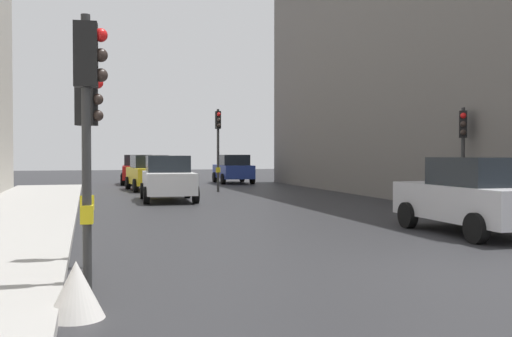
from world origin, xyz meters
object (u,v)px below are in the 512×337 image
(traffic_light_near_left, at_px, (88,102))
(car_red_sedan, at_px, (138,170))
(traffic_light_near_right, at_px, (88,130))
(car_blue_van, at_px, (233,169))
(car_white_compact, at_px, (168,178))
(traffic_light_mid_street, at_px, (463,140))
(traffic_light_far_median, at_px, (218,135))
(car_silver_hatchback, at_px, (475,196))
(car_yellow_taxi, at_px, (150,173))
(warning_sign_triangle, at_px, (76,290))

(traffic_light_near_left, xyz_separation_m, car_red_sedan, (2.90, 28.21, -1.64))
(traffic_light_near_right, distance_m, car_blue_van, 27.51)
(traffic_light_near_right, bearing_deg, car_white_compact, 77.29)
(car_red_sedan, bearing_deg, car_blue_van, -2.52)
(traffic_light_mid_street, xyz_separation_m, car_red_sedan, (-8.37, 20.13, -1.38))
(car_white_compact, height_order, car_red_sedan, same)
(traffic_light_far_median, height_order, car_silver_hatchback, traffic_light_far_median)
(traffic_light_mid_street, height_order, car_white_compact, traffic_light_mid_street)
(traffic_light_far_median, xyz_separation_m, car_yellow_taxi, (-3.05, 2.14, -1.86))
(traffic_light_mid_street, height_order, car_blue_van, traffic_light_mid_street)
(traffic_light_far_median, relative_size, traffic_light_near_right, 1.23)
(traffic_light_near_right, relative_size, traffic_light_mid_street, 0.99)
(traffic_light_near_right, distance_m, warning_sign_triangle, 3.60)
(car_silver_hatchback, bearing_deg, car_blue_van, 89.59)
(car_yellow_taxi, distance_m, car_blue_van, 8.18)
(traffic_light_near_right, relative_size, traffic_light_near_left, 0.89)
(traffic_light_near_left, xyz_separation_m, car_yellow_taxi, (2.97, 22.11, -1.64))
(traffic_light_far_median, distance_m, traffic_light_near_left, 20.86)
(car_silver_hatchback, distance_m, car_red_sedan, 25.18)
(traffic_light_mid_street, bearing_deg, car_white_compact, 139.31)
(traffic_light_near_right, relative_size, car_white_compact, 0.76)
(car_red_sedan, bearing_deg, traffic_light_far_median, -69.23)
(traffic_light_far_median, bearing_deg, traffic_light_near_left, -106.78)
(traffic_light_near_right, xyz_separation_m, car_blue_van, (8.69, 26.06, -1.35))
(traffic_light_mid_street, bearing_deg, car_red_sedan, 112.57)
(warning_sign_triangle, bearing_deg, traffic_light_near_right, 87.30)
(traffic_light_near_left, relative_size, car_red_sedan, 0.85)
(car_white_compact, bearing_deg, warning_sign_triangle, -100.88)
(car_yellow_taxi, height_order, warning_sign_triangle, car_yellow_taxi)
(traffic_light_mid_street, xyz_separation_m, warning_sign_triangle, (-11.41, -9.23, -1.93))
(traffic_light_far_median, height_order, car_yellow_taxi, traffic_light_far_median)
(car_silver_hatchback, relative_size, car_blue_van, 0.99)
(traffic_light_near_left, xyz_separation_m, car_blue_van, (8.69, 27.96, -1.64))
(traffic_light_near_left, bearing_deg, car_red_sedan, 84.14)
(car_white_compact, height_order, car_silver_hatchback, same)
(traffic_light_far_median, distance_m, traffic_light_near_right, 19.06)
(traffic_light_near_right, height_order, warning_sign_triangle, traffic_light_near_right)
(traffic_light_near_right, height_order, traffic_light_mid_street, traffic_light_mid_street)
(traffic_light_far_median, relative_size, traffic_light_mid_street, 1.21)
(car_silver_hatchback, bearing_deg, traffic_light_near_left, -156.69)
(traffic_light_mid_street, bearing_deg, car_blue_van, 97.37)
(traffic_light_near_left, height_order, warning_sign_triangle, traffic_light_near_left)
(car_blue_van, bearing_deg, car_white_compact, -114.03)
(warning_sign_triangle, bearing_deg, traffic_light_mid_street, 38.99)
(traffic_light_mid_street, relative_size, car_red_sedan, 0.76)
(warning_sign_triangle, bearing_deg, car_white_compact, 79.12)
(car_silver_hatchback, xyz_separation_m, warning_sign_triangle, (-8.66, -4.82, -0.55))
(car_yellow_taxi, bearing_deg, traffic_light_far_median, -35.01)
(car_red_sedan, distance_m, car_blue_van, 5.80)
(traffic_light_near_left, height_order, car_yellow_taxi, traffic_light_near_left)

